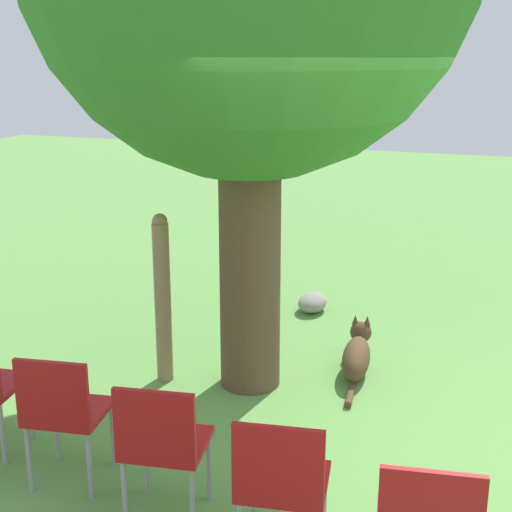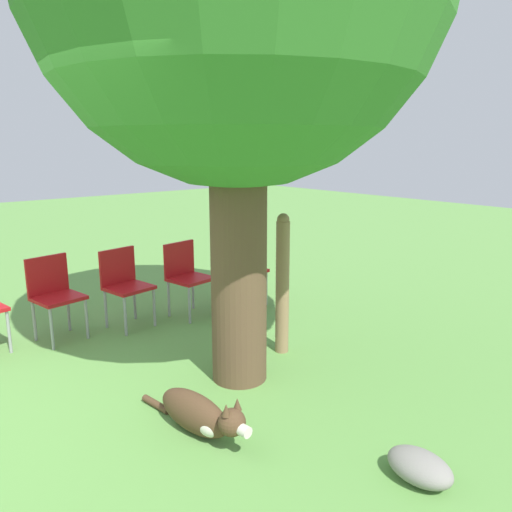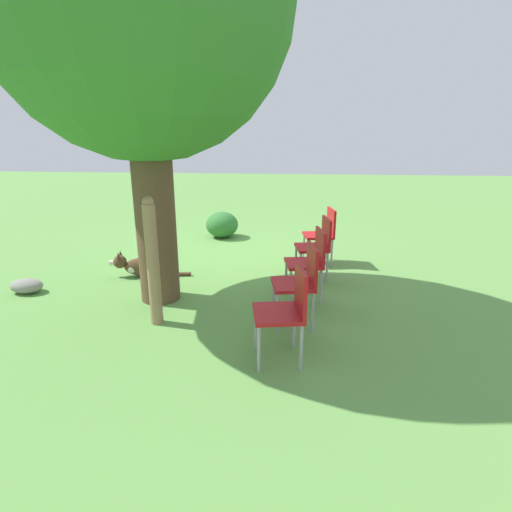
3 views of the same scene
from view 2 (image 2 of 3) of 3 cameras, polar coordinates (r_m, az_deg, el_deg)
ground_plane at (r=4.19m, az=-21.91°, el=-16.63°), size 30.00×30.00×0.00m
dog at (r=3.66m, az=-6.40°, el=-17.57°), size 1.13×0.30×0.37m
fence_post at (r=4.76m, az=3.04°, el=-3.17°), size 0.13×0.13×1.36m
red_chair_1 at (r=5.54m, az=-22.07°, el=-3.73°), size 0.49×0.50×0.86m
red_chair_2 at (r=5.67m, az=-14.81°, el=-2.81°), size 0.49×0.50×0.86m
red_chair_3 at (r=5.89m, az=-8.00°, el=-1.91°), size 0.49×0.50×0.86m
red_chair_4 at (r=6.20m, az=-1.77°, el=-1.07°), size 0.49×0.50×0.86m
garden_rock at (r=3.41m, az=18.19°, el=-21.92°), size 0.42×0.28×0.18m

